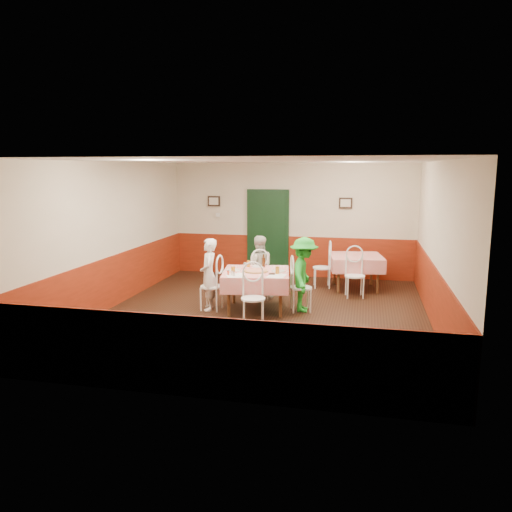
% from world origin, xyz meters
% --- Properties ---
extents(floor, '(7.00, 7.00, 0.00)m').
position_xyz_m(floor, '(0.00, 0.00, 0.00)').
color(floor, black).
rests_on(floor, ground).
extents(ceiling, '(7.00, 7.00, 0.00)m').
position_xyz_m(ceiling, '(0.00, 0.00, 2.80)').
color(ceiling, white).
rests_on(ceiling, back_wall).
extents(back_wall, '(6.00, 0.10, 2.80)m').
position_xyz_m(back_wall, '(0.00, 3.50, 1.40)').
color(back_wall, beige).
rests_on(back_wall, ground).
extents(front_wall, '(6.00, 0.10, 2.80)m').
position_xyz_m(front_wall, '(0.00, -3.50, 1.40)').
color(front_wall, beige).
rests_on(front_wall, ground).
extents(left_wall, '(0.10, 7.00, 2.80)m').
position_xyz_m(left_wall, '(-3.00, 0.00, 1.40)').
color(left_wall, beige).
rests_on(left_wall, ground).
extents(right_wall, '(0.10, 7.00, 2.80)m').
position_xyz_m(right_wall, '(3.00, 0.00, 1.40)').
color(right_wall, beige).
rests_on(right_wall, ground).
extents(wainscot_back, '(6.00, 0.03, 1.00)m').
position_xyz_m(wainscot_back, '(0.00, 3.48, 0.50)').
color(wainscot_back, maroon).
rests_on(wainscot_back, ground).
extents(wainscot_front, '(6.00, 0.03, 1.00)m').
position_xyz_m(wainscot_front, '(0.00, -3.48, 0.50)').
color(wainscot_front, maroon).
rests_on(wainscot_front, ground).
extents(wainscot_left, '(0.03, 7.00, 1.00)m').
position_xyz_m(wainscot_left, '(-2.98, 0.00, 0.50)').
color(wainscot_left, maroon).
rests_on(wainscot_left, ground).
extents(wainscot_right, '(0.03, 7.00, 1.00)m').
position_xyz_m(wainscot_right, '(2.98, 0.00, 0.50)').
color(wainscot_right, maroon).
rests_on(wainscot_right, ground).
extents(door, '(0.96, 0.06, 2.10)m').
position_xyz_m(door, '(-0.60, 3.45, 1.05)').
color(door, black).
rests_on(door, ground).
extents(picture_left, '(0.32, 0.03, 0.26)m').
position_xyz_m(picture_left, '(-2.00, 3.45, 1.85)').
color(picture_left, black).
rests_on(picture_left, back_wall).
extents(picture_right, '(0.32, 0.03, 0.26)m').
position_xyz_m(picture_right, '(1.30, 3.45, 1.85)').
color(picture_right, black).
rests_on(picture_right, back_wall).
extents(thermostat, '(0.10, 0.03, 0.10)m').
position_xyz_m(thermostat, '(-1.90, 3.45, 1.50)').
color(thermostat, white).
rests_on(thermostat, back_wall).
extents(main_table, '(1.40, 1.40, 0.77)m').
position_xyz_m(main_table, '(-0.20, 0.27, 0.38)').
color(main_table, red).
rests_on(main_table, ground).
extents(second_table, '(1.28, 1.28, 0.77)m').
position_xyz_m(second_table, '(1.61, 2.43, 0.38)').
color(second_table, red).
rests_on(second_table, ground).
extents(chair_left, '(0.44, 0.44, 0.90)m').
position_xyz_m(chair_left, '(-1.04, 0.13, 0.45)').
color(chair_left, white).
rests_on(chair_left, ground).
extents(chair_right, '(0.52, 0.52, 0.90)m').
position_xyz_m(chair_right, '(0.64, 0.40, 0.45)').
color(chair_right, white).
rests_on(chair_right, ground).
extents(chair_far, '(0.55, 0.55, 0.90)m').
position_xyz_m(chair_far, '(-0.33, 1.11, 0.45)').
color(chair_far, white).
rests_on(chair_far, ground).
extents(chair_near, '(0.51, 0.51, 0.90)m').
position_xyz_m(chair_near, '(-0.06, -0.57, 0.45)').
color(chair_near, white).
rests_on(chair_near, ground).
extents(chair_second_a, '(0.48, 0.48, 0.90)m').
position_xyz_m(chair_second_a, '(0.86, 2.43, 0.45)').
color(chair_second_a, white).
rests_on(chair_second_a, ground).
extents(chair_second_b, '(0.48, 0.48, 0.90)m').
position_xyz_m(chair_second_b, '(1.61, 1.68, 0.45)').
color(chair_second_b, white).
rests_on(chair_second_b, ground).
extents(pizza, '(0.51, 0.51, 0.03)m').
position_xyz_m(pizza, '(-0.19, 0.22, 0.77)').
color(pizza, '#B74723').
rests_on(pizza, main_table).
extents(plate_left, '(0.29, 0.29, 0.01)m').
position_xyz_m(plate_left, '(-0.60, 0.21, 0.77)').
color(plate_left, white).
rests_on(plate_left, main_table).
extents(plate_right, '(0.29, 0.29, 0.01)m').
position_xyz_m(plate_right, '(0.21, 0.33, 0.77)').
color(plate_right, white).
rests_on(plate_right, main_table).
extents(plate_far, '(0.29, 0.29, 0.01)m').
position_xyz_m(plate_far, '(-0.25, 0.70, 0.77)').
color(plate_far, white).
rests_on(plate_far, main_table).
extents(glass_a, '(0.08, 0.08, 0.13)m').
position_xyz_m(glass_a, '(-0.55, -0.07, 0.83)').
color(glass_a, '#BF7219').
rests_on(glass_a, main_table).
extents(glass_b, '(0.08, 0.08, 0.13)m').
position_xyz_m(glass_b, '(0.24, 0.12, 0.83)').
color(glass_b, '#BF7219').
rests_on(glass_b, main_table).
extents(glass_c, '(0.08, 0.08, 0.13)m').
position_xyz_m(glass_c, '(-0.43, 0.63, 0.82)').
color(glass_c, '#BF7219').
rests_on(glass_c, main_table).
extents(beer_bottle, '(0.07, 0.07, 0.23)m').
position_xyz_m(beer_bottle, '(-0.14, 0.69, 0.87)').
color(beer_bottle, '#381C0A').
rests_on(beer_bottle, main_table).
extents(shaker_a, '(0.04, 0.04, 0.09)m').
position_xyz_m(shaker_a, '(-0.54, -0.19, 0.81)').
color(shaker_a, silver).
rests_on(shaker_a, main_table).
extents(shaker_b, '(0.04, 0.04, 0.09)m').
position_xyz_m(shaker_b, '(-0.48, -0.27, 0.81)').
color(shaker_b, silver).
rests_on(shaker_b, main_table).
extents(shaker_c, '(0.04, 0.04, 0.09)m').
position_xyz_m(shaker_c, '(-0.62, -0.18, 0.81)').
color(shaker_c, '#B23319').
rests_on(shaker_c, main_table).
extents(menu_left, '(0.41, 0.47, 0.00)m').
position_xyz_m(menu_left, '(-0.48, -0.19, 0.76)').
color(menu_left, white).
rests_on(menu_left, main_table).
extents(menu_right, '(0.32, 0.41, 0.00)m').
position_xyz_m(menu_right, '(0.26, -0.06, 0.76)').
color(menu_right, white).
rests_on(menu_right, main_table).
extents(wallet, '(0.12, 0.11, 0.02)m').
position_xyz_m(wallet, '(0.15, 0.05, 0.77)').
color(wallet, black).
rests_on(wallet, main_table).
extents(diner_left, '(0.45, 0.57, 1.37)m').
position_xyz_m(diner_left, '(-1.09, 0.12, 0.69)').
color(diner_left, gray).
rests_on(diner_left, ground).
extents(diner_far, '(0.75, 0.66, 1.31)m').
position_xyz_m(diner_far, '(-0.34, 1.16, 0.66)').
color(diner_far, gray).
rests_on(diner_far, ground).
extents(diner_right, '(0.56, 0.93, 1.41)m').
position_xyz_m(diner_right, '(0.69, 0.41, 0.71)').
color(diner_right, gray).
rests_on(diner_right, ground).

